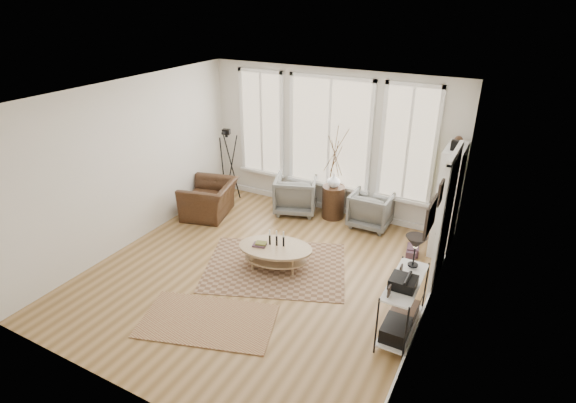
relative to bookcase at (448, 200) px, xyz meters
The scene contains 17 objects.
room 3.30m from the bookcase, 137.70° to the right, with size 5.50×5.54×2.90m.
bay_window 2.57m from the bookcase, 168.63° to the left, with size 4.14×0.12×2.24m.
door 1.10m from the bookcase, 82.91° to the right, with size 0.09×1.06×2.22m.
bookcase is the anchor object (origin of this frame).
low_shelf 2.56m from the bookcase, 91.28° to the right, with size 0.38×1.08×1.30m.
wall_art 2.66m from the bookcase, 86.75° to the right, with size 0.04×0.88×0.44m.
rug_main 3.16m from the bookcase, 139.97° to the right, with size 2.29×1.72×0.01m, color brown.
rug_runner 4.44m from the bookcase, 124.74° to the right, with size 1.85×1.03×0.01m, color brown.
coffee_table 3.09m from the bookcase, 140.30° to the right, with size 1.38×1.05×0.56m.
armchair_left 3.03m from the bookcase, behind, with size 0.83×0.85×0.78m, color slate.
armchair_right 1.53m from the bookcase, behind, with size 0.75×0.78×0.71m, color slate.
side_table 2.20m from the bookcase, behind, with size 0.45×0.45×1.88m.
vase 2.21m from the bookcase, behind, with size 0.25×0.25×0.27m, color silver.
accent_chair 4.58m from the bookcase, 169.05° to the right, with size 0.94×1.07×0.70m, color #3B2517.
tripod_camera 4.56m from the bookcase, behind, with size 0.56×0.56×1.58m.
book_stack_near 1.06m from the bookcase, 130.08° to the right, with size 0.20×0.25×0.16m, color maroon.
book_stack_far 1.12m from the bookcase, 124.59° to the right, with size 0.17×0.22×0.14m, color maroon.
Camera 1 is at (3.28, -5.20, 4.19)m, focal length 28.00 mm.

